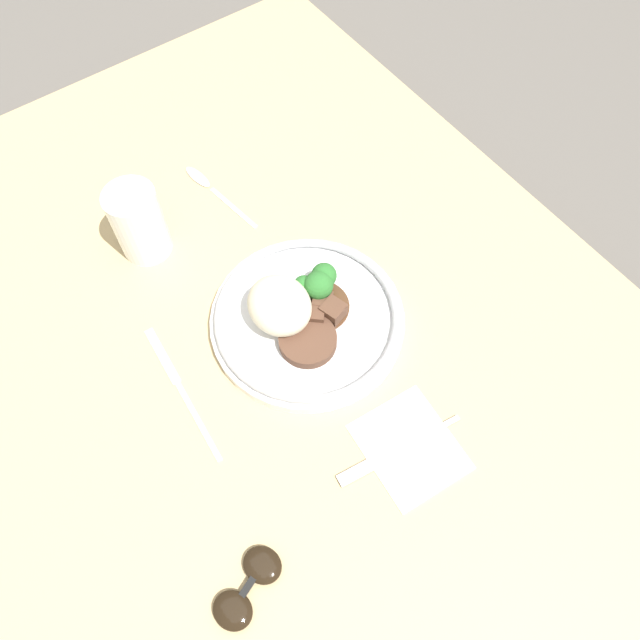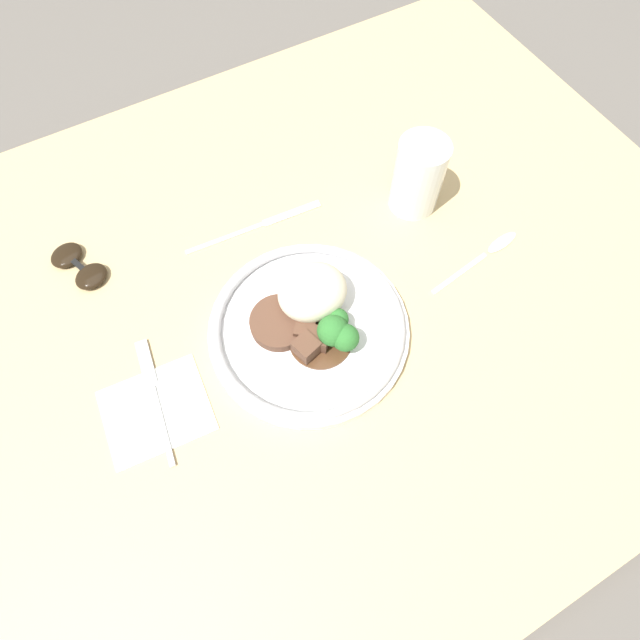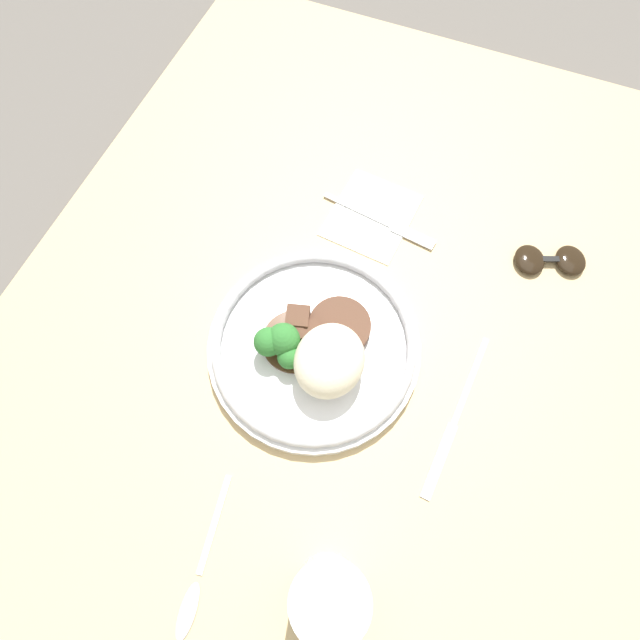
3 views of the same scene
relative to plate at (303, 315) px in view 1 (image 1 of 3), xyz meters
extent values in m
plane|color=#5B5651|center=(0.01, 0.05, -0.06)|extent=(8.00, 8.00, 0.00)
cube|color=tan|center=(0.01, 0.05, -0.04)|extent=(1.26, 0.96, 0.03)
cube|color=white|center=(-0.23, 0.00, -0.02)|extent=(0.14, 0.12, 0.00)
cylinder|color=white|center=(0.00, 0.00, -0.01)|extent=(0.27, 0.27, 0.02)
torus|color=#B2B2B7|center=(0.00, 0.00, 0.00)|extent=(0.26, 0.26, 0.01)
ellipsoid|color=beige|center=(0.02, 0.03, 0.03)|extent=(0.09, 0.08, 0.07)
cylinder|color=brown|center=(-0.04, 0.02, 0.00)|extent=(0.08, 0.08, 0.02)
cylinder|color=#51331E|center=(0.00, -0.03, -0.01)|extent=(0.08, 0.08, 0.00)
cube|color=brown|center=(0.01, -0.03, 0.00)|extent=(0.03, 0.03, 0.02)
cube|color=brown|center=(-0.02, -0.03, 0.01)|extent=(0.04, 0.04, 0.03)
cube|color=brown|center=(0.00, -0.03, 0.01)|extent=(0.04, 0.04, 0.03)
cube|color=brown|center=(-0.01, -0.01, 0.01)|extent=(0.04, 0.04, 0.03)
cylinder|color=#5B8E47|center=(0.02, -0.05, 0.00)|extent=(0.01, 0.01, 0.02)
sphere|color=#2D702D|center=(0.02, -0.05, 0.02)|extent=(0.04, 0.04, 0.04)
cylinder|color=#5B8E47|center=(0.01, -0.04, 0.00)|extent=(0.01, 0.01, 0.02)
sphere|color=#2D702D|center=(0.01, -0.04, 0.02)|extent=(0.04, 0.04, 0.04)
cylinder|color=#5B8E47|center=(0.03, -0.02, 0.00)|extent=(0.01, 0.01, 0.01)
sphere|color=#2D702D|center=(0.03, -0.02, 0.02)|extent=(0.03, 0.03, 0.03)
cylinder|color=yellow|center=(0.24, 0.11, 0.02)|extent=(0.06, 0.06, 0.07)
cylinder|color=white|center=(0.24, 0.11, 0.04)|extent=(0.07, 0.07, 0.12)
cube|color=silver|center=(-0.23, -0.03, -0.02)|extent=(0.02, 0.11, 0.00)
cube|color=silver|center=(-0.21, 0.06, -0.02)|extent=(0.02, 0.07, 0.00)
cube|color=silver|center=(-0.04, 0.19, -0.02)|extent=(0.13, 0.02, 0.00)
cube|color=silver|center=(0.07, 0.19, -0.02)|extent=(0.09, 0.02, 0.00)
cube|color=silver|center=(0.23, -0.03, -0.02)|extent=(0.11, 0.02, 0.00)
ellipsoid|color=silver|center=(0.32, -0.02, -0.02)|extent=(0.06, 0.03, 0.01)
ellipsoid|color=black|center=(-0.23, 0.22, -0.02)|extent=(0.06, 0.05, 0.01)
ellipsoid|color=black|center=(-0.25, 0.28, -0.02)|extent=(0.06, 0.05, 0.01)
cube|color=black|center=(-0.24, 0.25, -0.01)|extent=(0.02, 0.03, 0.00)
camera|label=1|loc=(-0.35, 0.23, 0.74)|focal=35.00mm
camera|label=2|loc=(-0.13, -0.26, 0.60)|focal=28.00mm
camera|label=3|loc=(0.19, 0.08, 0.58)|focal=28.00mm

